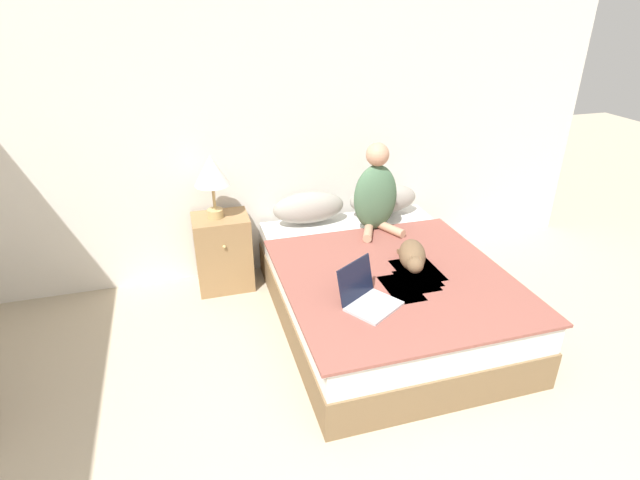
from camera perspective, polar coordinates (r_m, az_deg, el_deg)
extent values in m
cube|color=silver|center=(4.17, -5.94, 12.74)|extent=(5.96, 0.05, 2.55)
cube|color=brown|center=(3.84, 7.10, -7.24)|extent=(1.51, 2.03, 0.27)
cube|color=silver|center=(3.72, 7.30, -4.23)|extent=(1.49, 2.00, 0.20)
cube|color=brown|center=(3.50, 8.69, -4.30)|extent=(1.56, 1.62, 0.02)
cube|color=silver|center=(3.61, 11.05, -3.46)|extent=(0.29, 0.38, 0.01)
cube|color=silver|center=(3.50, 11.10, -4.41)|extent=(0.27, 0.28, 0.01)
cube|color=silver|center=(3.43, 10.38, -5.08)|extent=(0.34, 0.26, 0.01)
cube|color=silver|center=(3.38, 9.26, -5.52)|extent=(0.21, 0.37, 0.01)
ellipsoid|color=gray|center=(4.23, -1.31, 3.73)|extent=(0.61, 0.25, 0.27)
ellipsoid|color=gray|center=(4.44, 7.22, 4.65)|extent=(0.61, 0.25, 0.27)
ellipsoid|color=#476B4C|center=(4.08, 6.34, 4.86)|extent=(0.36, 0.20, 0.55)
sphere|color=tan|center=(3.96, 6.59, 9.68)|extent=(0.18, 0.18, 0.18)
cylinder|color=tan|center=(4.03, 5.53, 0.91)|extent=(0.17, 0.26, 0.07)
cylinder|color=tan|center=(4.10, 8.13, 1.24)|extent=(0.17, 0.26, 0.07)
ellipsoid|color=brown|center=(3.60, 10.49, -1.69)|extent=(0.30, 0.39, 0.19)
sphere|color=brown|center=(3.42, 10.81, -2.82)|extent=(0.12, 0.12, 0.12)
cone|color=brown|center=(3.40, 11.40, -2.20)|extent=(0.05, 0.05, 0.05)
cone|color=brown|center=(3.40, 10.34, -2.17)|extent=(0.05, 0.05, 0.05)
cylinder|color=brown|center=(3.83, 10.09, -1.04)|extent=(0.19, 0.07, 0.04)
cube|color=#B7B7BC|center=(3.15, 6.18, -7.54)|extent=(0.40, 0.38, 0.02)
cube|color=black|center=(3.16, 4.09, -4.59)|extent=(0.30, 0.22, 0.24)
cube|color=#937047|center=(4.22, -11.00, -1.36)|extent=(0.45, 0.35, 0.64)
sphere|color=tan|center=(3.99, -10.88, -0.76)|extent=(0.03, 0.03, 0.03)
cylinder|color=tan|center=(4.07, -11.86, 3.00)|extent=(0.13, 0.13, 0.07)
cylinder|color=tan|center=(4.01, -12.04, 4.81)|extent=(0.02, 0.02, 0.21)
cone|color=white|center=(3.94, -12.34, 7.80)|extent=(0.27, 0.27, 0.24)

